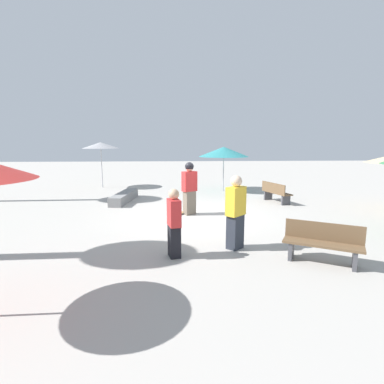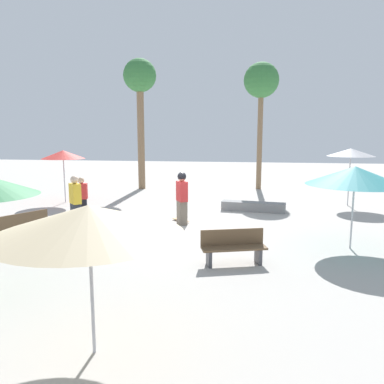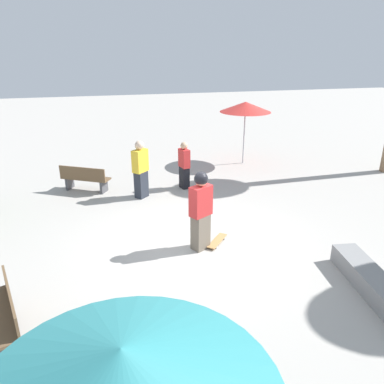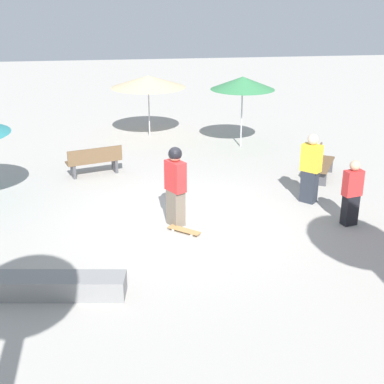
% 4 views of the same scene
% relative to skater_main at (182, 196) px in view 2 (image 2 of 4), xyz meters
% --- Properties ---
extents(ground_plane, '(60.00, 60.00, 0.00)m').
position_rel_skater_main_xyz_m(ground_plane, '(-0.17, 0.15, -1.01)').
color(ground_plane, '#ADA8A0').
extents(skater_main, '(0.57, 0.49, 1.87)m').
position_rel_skater_main_xyz_m(skater_main, '(0.00, 0.00, 0.00)').
color(skater_main, '#726656').
rests_on(skater_main, ground_plane).
extents(skateboard, '(0.67, 0.74, 0.07)m').
position_rel_skater_main_xyz_m(skateboard, '(0.46, 0.14, -0.95)').
color(skateboard, '#B7844C').
rests_on(skateboard, ground_plane).
extents(concrete_ledge, '(0.89, 2.67, 0.38)m').
position_rel_skater_main_xyz_m(concrete_ledge, '(2.73, -2.53, -0.82)').
color(concrete_ledge, gray).
rests_on(concrete_ledge, ground_plane).
extents(bench_near, '(1.61, 1.17, 0.85)m').
position_rel_skater_main_xyz_m(bench_near, '(-2.63, 4.49, -0.59)').
color(bench_near, '#47474C').
rests_on(bench_near, ground_plane).
extents(bench_far, '(0.89, 1.66, 0.85)m').
position_rel_skater_main_xyz_m(bench_far, '(-3.80, -1.96, -0.59)').
color(bench_far, '#47474C').
rests_on(bench_far, ground_plane).
extents(shade_umbrella_grey, '(2.03, 2.03, 2.55)m').
position_rel_skater_main_xyz_m(shade_umbrella_grey, '(4.64, -6.75, 1.36)').
color(shade_umbrella_grey, '#B7B7BC').
rests_on(shade_umbrella_grey, ground_plane).
extents(shade_umbrella_red, '(1.98, 1.98, 2.44)m').
position_rel_skater_main_xyz_m(shade_umbrella_red, '(3.47, 6.19, 1.23)').
color(shade_umbrella_red, '#B7B7BC').
rests_on(shade_umbrella_red, ground_plane).
extents(shade_umbrella_tan, '(2.69, 2.69, 2.22)m').
position_rel_skater_main_xyz_m(shade_umbrella_tan, '(-7.93, -0.09, 1.00)').
color(shade_umbrella_tan, '#B7B7BC').
rests_on(shade_umbrella_tan, ground_plane).
extents(shade_umbrella_teal, '(2.62, 2.62, 2.32)m').
position_rel_skater_main_xyz_m(shade_umbrella_teal, '(-2.05, -5.17, 1.05)').
color(shade_umbrella_teal, '#B7B7BC').
rests_on(shade_umbrella_teal, ground_plane).
extents(palm_tree_center_right, '(1.96, 1.96, 7.14)m').
position_rel_skater_main_xyz_m(palm_tree_center_right, '(9.18, -2.90, 4.94)').
color(palm_tree_center_right, '#896B4C').
rests_on(palm_tree_center_right, ground_plane).
extents(palm_tree_center_left, '(1.85, 1.85, 7.36)m').
position_rel_skater_main_xyz_m(palm_tree_center_left, '(8.29, 3.86, 4.97)').
color(palm_tree_center_left, '#896B4C').
rests_on(palm_tree_center_left, ground_plane).
extents(bystander_watching, '(0.33, 0.47, 1.56)m').
position_rel_skater_main_xyz_m(bystander_watching, '(0.54, 3.99, -0.23)').
color(bystander_watching, black).
rests_on(bystander_watching, ground_plane).
extents(bystander_far, '(0.54, 0.53, 1.79)m').
position_rel_skater_main_xyz_m(bystander_far, '(-0.93, 3.53, -0.12)').
color(bystander_far, '#282D38').
rests_on(bystander_far, ground_plane).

